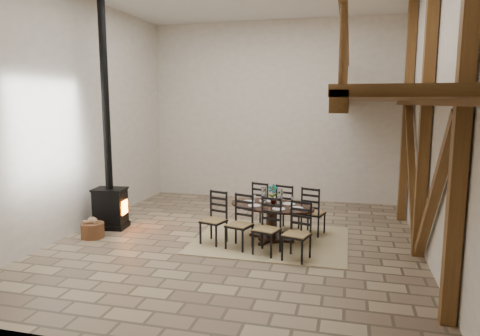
% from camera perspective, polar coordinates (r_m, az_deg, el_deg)
% --- Properties ---
extents(ground, '(8.00, 8.00, 0.00)m').
position_cam_1_polar(ground, '(8.71, -0.42, -9.67)').
color(ground, tan).
rests_on(ground, ground).
extents(room_shell, '(7.02, 8.02, 5.01)m').
position_cam_1_polar(room_shell, '(8.06, 7.91, 10.54)').
color(room_shell, silver).
rests_on(room_shell, ground).
extents(rug, '(3.00, 2.50, 0.02)m').
position_cam_1_polar(rug, '(8.77, 4.20, -9.51)').
color(rug, tan).
rests_on(rug, ground).
extents(dining_table, '(2.37, 2.42, 1.14)m').
position_cam_1_polar(dining_table, '(8.59, 3.98, -7.32)').
color(dining_table, black).
rests_on(dining_table, ground).
extents(wood_stove, '(0.75, 0.61, 5.00)m').
position_cam_1_polar(wood_stove, '(9.75, -17.05, -1.32)').
color(wood_stove, black).
rests_on(wood_stove, ground).
extents(log_basket, '(0.47, 0.47, 0.39)m').
position_cam_1_polar(log_basket, '(9.37, -19.06, -7.77)').
color(log_basket, brown).
rests_on(log_basket, ground).
extents(log_stack, '(0.37, 0.29, 0.45)m').
position_cam_1_polar(log_stack, '(9.95, -17.67, -6.41)').
color(log_stack, tan).
rests_on(log_stack, ground).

